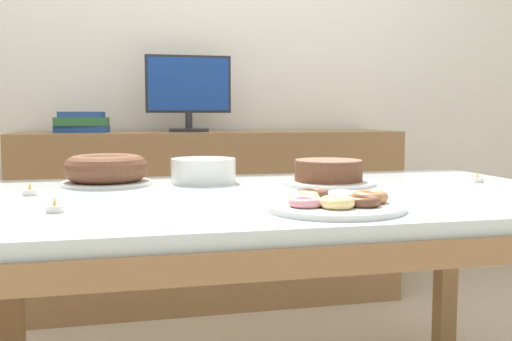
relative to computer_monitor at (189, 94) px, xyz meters
The scene contains 12 objects.
wall_back 0.40m from the computer_monitor, 68.95° to the left, with size 8.00×0.10×2.60m, color silver.
dining_table 1.37m from the computer_monitor, 84.91° to the right, with size 1.76×1.04×0.74m.
sideboard 0.64m from the computer_monitor, ahead, with size 1.90×0.44×0.88m.
computer_monitor is the anchor object (origin of this frame).
book_stack 0.53m from the computer_monitor, behind, with size 0.26×0.19×0.10m.
cake_chocolate_round 1.23m from the computer_monitor, 74.83° to the right, with size 0.30×0.30×0.08m.
cake_golden_bundt 1.11m from the computer_monitor, 110.49° to the right, with size 0.28×0.28×0.09m.
pastry_platter 1.64m from the computer_monitor, 84.31° to the right, with size 0.33×0.33×0.04m.
plate_stack 1.06m from the computer_monitor, 93.88° to the right, with size 0.21×0.21×0.08m.
tealight_near_front 1.49m from the computer_monitor, 56.36° to the right, with size 0.04×0.04×0.04m.
tealight_near_cakes 1.36m from the computer_monitor, 115.65° to the right, with size 0.04×0.04×0.04m.
tealight_left_edge 1.61m from the computer_monitor, 107.59° to the right, with size 0.04×0.04×0.04m.
Camera 1 is at (-0.44, -1.55, 0.97)m, focal length 40.00 mm.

